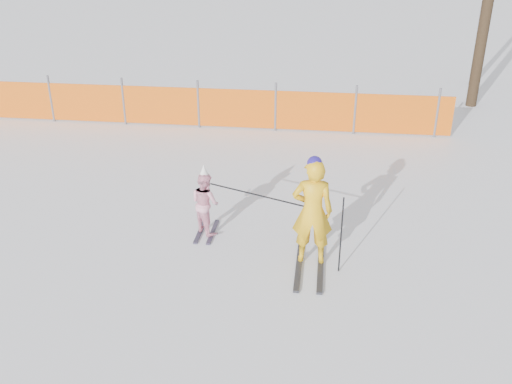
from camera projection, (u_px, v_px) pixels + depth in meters
The scene contains 5 objects.
ground at pixel (252, 262), 9.07m from camera, with size 120.00×120.00×0.00m, color white.
adult at pixel (312, 212), 8.68m from camera, with size 0.65×1.73×1.81m.
child at pixel (205, 202), 9.68m from camera, with size 0.67×0.85×1.28m.
ski_poles at pixel (291, 211), 8.87m from camera, with size 2.18×0.91×1.27m.
safety_fence at pixel (130, 104), 14.93m from camera, with size 16.42×0.06×1.25m.
Camera 1 is at (1.02, -7.63, 4.92)m, focal length 40.00 mm.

